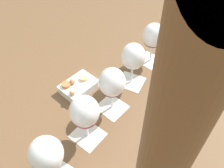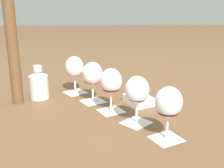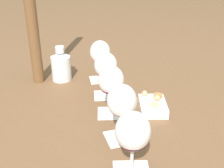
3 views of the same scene
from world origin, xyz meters
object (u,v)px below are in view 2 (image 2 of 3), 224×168
(wine_glass_3, at_px, (137,92))
(umbrella_pole, at_px, (9,17))
(wine_glass_0, at_px, (74,68))
(wine_glass_1, at_px, (92,75))
(wine_glass_4, at_px, (169,104))
(snack_dish, at_px, (139,99))
(wine_glass_2, at_px, (111,83))
(ceramic_vase, at_px, (39,84))

(wine_glass_3, relative_size, umbrella_pole, 0.24)
(wine_glass_3, bearing_deg, wine_glass_0, 125.45)
(wine_glass_3, bearing_deg, wine_glass_1, 125.63)
(wine_glass_4, bearing_deg, snack_dish, 98.16)
(wine_glass_1, height_order, umbrella_pole, umbrella_pole)
(wine_glass_0, bearing_deg, umbrella_pole, -151.63)
(wine_glass_2, height_order, snack_dish, wine_glass_2)
(wine_glass_1, distance_m, wine_glass_3, 0.30)
(wine_glass_0, relative_size, wine_glass_2, 1.00)
(wine_glass_0, xyz_separation_m, wine_glass_3, (0.27, -0.38, -0.00))
(umbrella_pole, bearing_deg, wine_glass_2, -15.96)
(wine_glass_1, xyz_separation_m, wine_glass_3, (0.18, -0.25, -0.00))
(wine_glass_1, height_order, snack_dish, wine_glass_1)
(ceramic_vase, relative_size, snack_dish, 0.98)
(wine_glass_4, distance_m, umbrella_pole, 0.77)
(wine_glass_0, distance_m, ceramic_vase, 0.19)
(wine_glass_0, bearing_deg, snack_dish, -28.06)
(wine_glass_3, relative_size, wine_glass_4, 1.00)
(ceramic_vase, relative_size, umbrella_pole, 0.21)
(ceramic_vase, bearing_deg, snack_dish, -10.54)
(wine_glass_0, xyz_separation_m, wine_glass_1, (0.09, -0.14, 0.00))
(wine_glass_3, bearing_deg, wine_glass_4, -56.66)
(wine_glass_3, height_order, umbrella_pole, umbrella_pole)
(wine_glass_4, bearing_deg, umbrella_pole, 148.44)
(wine_glass_1, relative_size, wine_glass_3, 1.00)
(ceramic_vase, height_order, umbrella_pole, umbrella_pole)
(umbrella_pole, bearing_deg, snack_dish, -2.75)
(ceramic_vase, bearing_deg, wine_glass_0, 24.46)
(snack_dish, bearing_deg, umbrella_pole, 177.25)
(umbrella_pole, bearing_deg, wine_glass_1, 0.53)
(wine_glass_1, relative_size, ceramic_vase, 1.15)
(wine_glass_4, xyz_separation_m, umbrella_pole, (-0.62, 0.38, 0.27))
(wine_glass_0, height_order, snack_dish, wine_glass_0)
(wine_glass_4, relative_size, umbrella_pole, 0.24)
(wine_glass_0, distance_m, wine_glass_3, 0.47)
(wine_glass_3, height_order, snack_dish, wine_glass_3)
(wine_glass_2, bearing_deg, snack_dish, 35.64)
(wine_glass_0, distance_m, umbrella_pole, 0.39)
(wine_glass_4, distance_m, ceramic_vase, 0.69)
(wine_glass_1, relative_size, wine_glass_2, 1.00)
(wine_glass_1, relative_size, umbrella_pole, 0.24)
(wine_glass_2, relative_size, wine_glass_4, 1.00)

